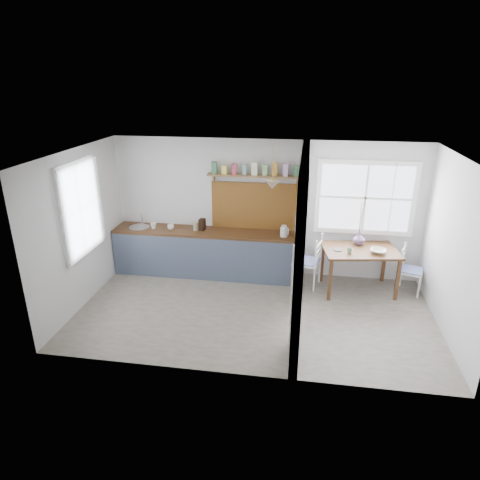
# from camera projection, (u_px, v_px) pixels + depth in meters

# --- Properties ---
(floor) EXTENTS (5.80, 3.20, 0.01)m
(floor) POSITION_uv_depth(u_px,v_px,m) (254.00, 312.00, 7.09)
(floor) COLOR gray
(floor) RESTS_ON ground
(ceiling) EXTENTS (5.80, 3.20, 0.01)m
(ceiling) POSITION_uv_depth(u_px,v_px,m) (256.00, 154.00, 6.14)
(ceiling) COLOR silver
(ceiling) RESTS_ON walls
(walls) EXTENTS (5.81, 3.21, 2.60)m
(walls) POSITION_uv_depth(u_px,v_px,m) (255.00, 239.00, 6.61)
(walls) COLOR silver
(walls) RESTS_ON floor
(partition) EXTENTS (0.12, 3.20, 2.60)m
(partition) POSITION_uv_depth(u_px,v_px,m) (301.00, 231.00, 6.51)
(partition) COLOR silver
(partition) RESTS_ON floor
(kitchen_window) EXTENTS (0.10, 1.16, 1.50)m
(kitchen_window) POSITION_uv_depth(u_px,v_px,m) (79.00, 209.00, 6.90)
(kitchen_window) COLOR white
(kitchen_window) RESTS_ON walls
(nook_window) EXTENTS (1.76, 0.10, 1.30)m
(nook_window) POSITION_uv_depth(u_px,v_px,m) (365.00, 198.00, 7.68)
(nook_window) COLOR white
(nook_window) RESTS_ON walls
(counter) EXTENTS (3.50, 0.60, 0.90)m
(counter) POSITION_uv_depth(u_px,v_px,m) (205.00, 252.00, 8.31)
(counter) COLOR #482C16
(counter) RESTS_ON floor
(sink) EXTENTS (0.40, 0.40, 0.02)m
(sink) POSITION_uv_depth(u_px,v_px,m) (139.00, 228.00, 8.31)
(sink) COLOR silver
(sink) RESTS_ON counter
(backsplash) EXTENTS (1.65, 0.03, 0.90)m
(backsplash) POSITION_uv_depth(u_px,v_px,m) (255.00, 206.00, 8.08)
(backsplash) COLOR brown
(backsplash) RESTS_ON walls
(shelf) EXTENTS (1.75, 0.20, 0.21)m
(shelf) POSITION_uv_depth(u_px,v_px,m) (255.00, 173.00, 7.76)
(shelf) COLOR olive
(shelf) RESTS_ON walls
(pendant_lamp) EXTENTS (0.26, 0.26, 0.16)m
(pendant_lamp) POSITION_uv_depth(u_px,v_px,m) (272.00, 185.00, 7.44)
(pendant_lamp) COLOR beige
(pendant_lamp) RESTS_ON ceiling
(utensil_rail) EXTENTS (0.02, 0.50, 0.02)m
(utensil_rail) POSITION_uv_depth(u_px,v_px,m) (297.00, 214.00, 7.30)
(utensil_rail) COLOR silver
(utensil_rail) RESTS_ON partition
(dining_table) EXTENTS (1.40, 1.04, 0.80)m
(dining_table) POSITION_uv_depth(u_px,v_px,m) (358.00, 270.00, 7.66)
(dining_table) COLOR #482C16
(dining_table) RESTS_ON floor
(chair_left) EXTENTS (0.55, 0.55, 0.99)m
(chair_left) POSITION_uv_depth(u_px,v_px,m) (307.00, 261.00, 7.82)
(chair_left) COLOR white
(chair_left) RESTS_ON floor
(chair_right) EXTENTS (0.50, 0.50, 0.86)m
(chair_right) POSITION_uv_depth(u_px,v_px,m) (411.00, 270.00, 7.60)
(chair_right) COLOR white
(chair_right) RESTS_ON floor
(kettle) EXTENTS (0.21, 0.19, 0.21)m
(kettle) POSITION_uv_depth(u_px,v_px,m) (284.00, 231.00, 7.79)
(kettle) COLOR silver
(kettle) RESTS_ON counter
(mug_a) EXTENTS (0.14, 0.14, 0.11)m
(mug_a) POSITION_uv_depth(u_px,v_px,m) (154.00, 226.00, 8.23)
(mug_a) COLOR white
(mug_a) RESTS_ON counter
(mug_b) EXTENTS (0.13, 0.13, 0.10)m
(mug_b) POSITION_uv_depth(u_px,v_px,m) (171.00, 227.00, 8.17)
(mug_b) COLOR white
(mug_b) RESTS_ON counter
(knife_block) EXTENTS (0.12, 0.15, 0.22)m
(knife_block) POSITION_uv_depth(u_px,v_px,m) (202.00, 225.00, 8.12)
(knife_block) COLOR black
(knife_block) RESTS_ON counter
(jar) EXTENTS (0.11, 0.11, 0.16)m
(jar) POSITION_uv_depth(u_px,v_px,m) (196.00, 226.00, 8.12)
(jar) COLOR gray
(jar) RESTS_ON counter
(towel_magenta) EXTENTS (0.02, 0.03, 0.51)m
(towel_magenta) POSITION_uv_depth(u_px,v_px,m) (293.00, 274.00, 7.80)
(towel_magenta) COLOR #CC206D
(towel_magenta) RESTS_ON counter
(towel_orange) EXTENTS (0.02, 0.03, 0.48)m
(towel_orange) POSITION_uv_depth(u_px,v_px,m) (292.00, 276.00, 7.78)
(towel_orange) COLOR orange
(towel_orange) RESTS_ON counter
(bowl) EXTENTS (0.32, 0.32, 0.06)m
(bowl) POSITION_uv_depth(u_px,v_px,m) (378.00, 251.00, 7.36)
(bowl) COLOR silver
(bowl) RESTS_ON dining_table
(table_cup) EXTENTS (0.11, 0.11, 0.09)m
(table_cup) POSITION_uv_depth(u_px,v_px,m) (350.00, 251.00, 7.35)
(table_cup) COLOR gray
(table_cup) RESTS_ON dining_table
(plate) EXTENTS (0.19, 0.19, 0.01)m
(plate) POSITION_uv_depth(u_px,v_px,m) (338.00, 250.00, 7.48)
(plate) COLOR #352F30
(plate) RESTS_ON dining_table
(vase) EXTENTS (0.27, 0.27, 0.22)m
(vase) POSITION_uv_depth(u_px,v_px,m) (359.00, 239.00, 7.70)
(vase) COLOR slate
(vase) RESTS_ON dining_table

